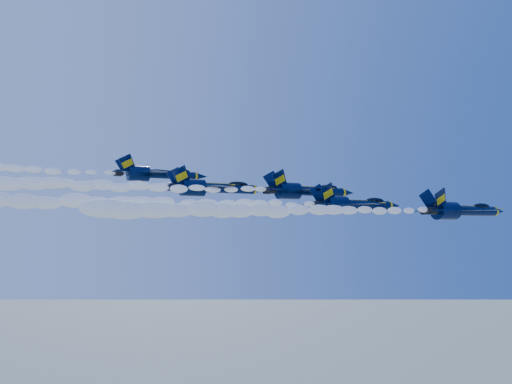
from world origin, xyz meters
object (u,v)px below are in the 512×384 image
jet_second (353,204)px  jet_fifth (157,174)px  jet_third (306,191)px  jet_lead (462,210)px  jet_fourth (213,188)px

jet_second → jet_fifth: 34.64m
jet_third → jet_lead: bearing=-36.7°
jet_third → jet_fifth: 26.56m
jet_lead → jet_third: size_ratio=1.04×
jet_lead → jet_second: jet_second is taller
jet_second → jet_third: size_ratio=0.97×
jet_fifth → jet_third: bearing=-32.6°
jet_third → jet_fifth: size_ratio=1.08×
jet_fourth → jet_fifth: (-7.06, 8.59, 2.77)m
jet_fifth → jet_lead: bearing=-34.6°
jet_lead → jet_fifth: jet_fifth is taller
jet_second → jet_fourth: bearing=143.8°
jet_second → jet_fourth: size_ratio=0.97×
jet_lead → jet_second: size_ratio=1.07×
jet_second → jet_lead: bearing=-23.0°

